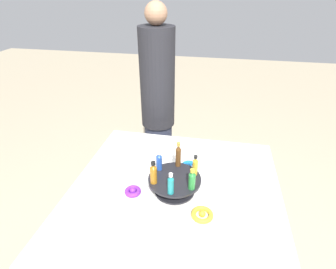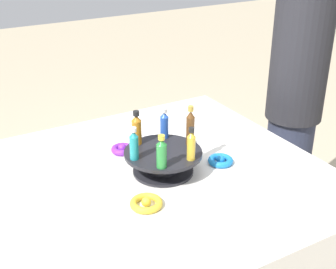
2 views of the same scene
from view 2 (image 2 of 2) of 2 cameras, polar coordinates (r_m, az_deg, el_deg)
party_table at (r=1.87m, az=-0.54°, el=-14.89°), size 1.09×1.09×0.78m
display_stand at (r=1.62m, az=-0.60°, el=-3.12°), size 0.27×0.27×0.08m
bottle_green at (r=1.48m, az=-0.79°, el=-2.23°), size 0.03×0.03×0.11m
bottle_gold at (r=1.53m, az=2.84°, el=-1.29°), size 0.03×0.03×0.12m
bottle_brown at (r=1.62m, az=2.81°, el=0.89°), size 0.03×0.03×0.14m
bottle_blue at (r=1.68m, az=-0.45°, el=1.26°), size 0.03×0.03×0.11m
bottle_amber at (r=1.63m, az=-3.85°, el=0.68°), size 0.03×0.03×0.12m
bottle_teal at (r=1.54m, az=-4.23°, el=-1.20°), size 0.03×0.03×0.11m
ribbon_bow_blue at (r=1.70m, az=6.42°, el=-3.16°), size 0.09×0.09×0.03m
ribbon_bow_purple at (r=1.78m, az=-5.61°, el=-1.78°), size 0.08×0.08×0.03m
ribbon_bow_gold at (r=1.46m, az=-2.67°, el=-8.35°), size 0.10×0.10×0.03m
person_figure at (r=2.35m, az=15.34°, el=5.18°), size 0.27×0.27×1.61m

